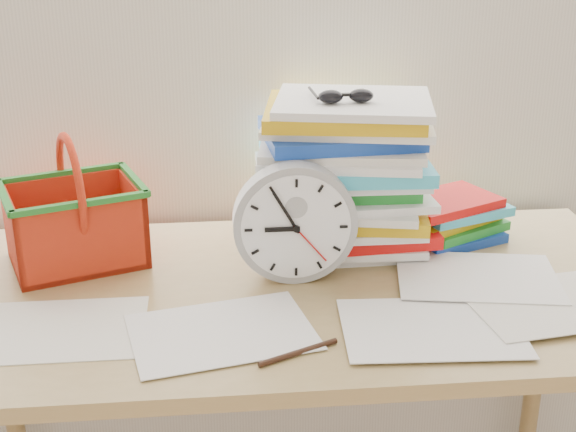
{
  "coord_description": "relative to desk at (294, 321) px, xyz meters",
  "views": [
    {
      "loc": [
        -0.15,
        0.23,
        1.45
      ],
      "look_at": [
        -0.01,
        1.6,
        0.9
      ],
      "focal_mm": 50.0,
      "sensor_mm": 36.0,
      "label": 1
    }
  ],
  "objects": [
    {
      "name": "book_stack",
      "position": [
        0.36,
        0.2,
        0.12
      ],
      "size": [
        0.29,
        0.26,
        0.1
      ],
      "primitive_type": null,
      "rotation": [
        0.0,
        0.0,
        0.38
      ],
      "color": "white",
      "rests_on": "desk"
    },
    {
      "name": "pen",
      "position": [
        -0.02,
        -0.25,
        0.08
      ],
      "size": [
        0.14,
        0.07,
        0.01
      ],
      "primitive_type": "cylinder",
      "rotation": [
        0.0,
        1.57,
        0.44
      ],
      "color": "black",
      "rests_on": "desk"
    },
    {
      "name": "desk",
      "position": [
        0.0,
        0.0,
        0.0
      ],
      "size": [
        1.4,
        0.7,
        0.75
      ],
      "color": "#9A7E48",
      "rests_on": "ground"
    },
    {
      "name": "sunglasses",
      "position": [
        0.12,
        0.15,
        0.41
      ],
      "size": [
        0.13,
        0.11,
        0.03
      ],
      "primitive_type": null,
      "rotation": [
        0.0,
        0.0,
        0.06
      ],
      "color": "black",
      "rests_on": "paper_stack"
    },
    {
      "name": "scattered_papers",
      "position": [
        0.0,
        0.0,
        0.08
      ],
      "size": [
        1.26,
        0.42,
        0.02
      ],
      "primitive_type": null,
      "color": "white",
      "rests_on": "desk"
    },
    {
      "name": "clock",
      "position": [
        0.0,
        0.04,
        0.19
      ],
      "size": [
        0.24,
        0.05,
        0.24
      ],
      "primitive_type": "cylinder",
      "rotation": [
        1.57,
        0.0,
        0.0
      ],
      "color": "#9B9C9D",
      "rests_on": "desk"
    },
    {
      "name": "paper_stack",
      "position": [
        0.12,
        0.19,
        0.24
      ],
      "size": [
        0.38,
        0.32,
        0.32
      ],
      "primitive_type": null,
      "rotation": [
        0.0,
        0.0,
        -0.06
      ],
      "color": "white",
      "rests_on": "desk"
    },
    {
      "name": "basket",
      "position": [
        -0.43,
        0.16,
        0.21
      ],
      "size": [
        0.32,
        0.28,
        0.26
      ],
      "primitive_type": null,
      "rotation": [
        0.0,
        0.0,
        0.34
      ],
      "color": "red",
      "rests_on": "desk"
    }
  ]
}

